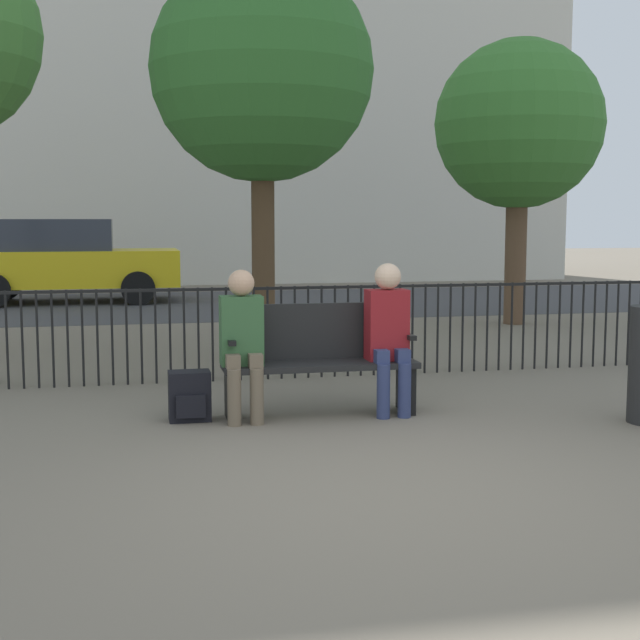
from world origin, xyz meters
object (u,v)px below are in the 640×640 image
seated_person_1 (388,330)px  parked_car_0 (64,259)px  park_bench (318,356)px  tree_1 (262,72)px  tree_2 (519,126)px  backpack (190,396)px  seated_person_0 (242,337)px

seated_person_1 → parked_car_0: size_ratio=0.30×
parked_car_0 → park_bench: bearing=-75.8°
tree_1 → tree_2: tree_1 is taller
seated_person_1 → tree_1: bearing=99.2°
park_bench → seated_person_1: (0.57, -0.12, 0.22)m
park_bench → tree_1: 4.27m
backpack → tree_2: 8.34m
park_bench → parked_car_0: size_ratio=0.38×
parked_car_0 → tree_1: bearing=-70.0°
park_bench → backpack: (-1.07, -0.04, -0.29)m
park_bench → backpack: 1.11m
seated_person_0 → tree_1: 4.29m
seated_person_0 → seated_person_1: seated_person_1 is taller
seated_person_1 → tree_1: tree_1 is taller
park_bench → tree_2: bearing=52.3°
tree_2 → backpack: bearing=-133.7°
parked_car_0 → seated_person_1: bearing=-73.2°
tree_2 → parked_car_0: (-7.07, 5.16, -2.19)m
park_bench → seated_person_0: (-0.65, -0.13, 0.20)m
seated_person_1 → tree_1: (-0.54, 3.32, 2.60)m
park_bench → tree_2: size_ratio=0.37×
tree_2 → parked_car_0: 9.02m
backpack → tree_1: tree_1 is taller
seated_person_1 → backpack: (-1.65, 0.08, -0.51)m
backpack → tree_2: tree_2 is taller
seated_person_0 → parked_car_0: 11.11m
seated_person_0 → parked_car_0: (-2.07, 10.91, 0.16)m
seated_person_1 → seated_person_0: bearing=-179.9°
seated_person_0 → tree_2: size_ratio=0.28×
tree_1 → parked_car_0: bearing=110.0°
tree_1 → parked_car_0: size_ratio=1.10×
park_bench → parked_car_0: bearing=104.2°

